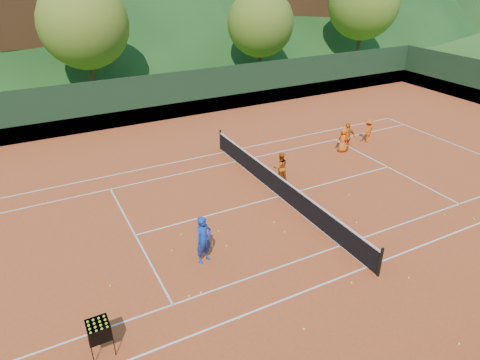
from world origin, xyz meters
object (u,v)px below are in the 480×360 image
student_a (280,167)px  student_b (347,137)px  student_d (368,131)px  chalet_right (288,0)px  coach (204,240)px  student_c (343,140)px  ball_hopper (99,331)px  chalet_mid (158,5)px  tennis_net (280,186)px

student_a → student_b: 5.19m
student_d → chalet_right: (12.24, 26.97, 4.55)m
coach → student_d: (12.46, 5.63, -0.18)m
coach → student_a: coach is taller
student_b → student_a: bearing=23.1°
student_b → student_c: (-0.19, 0.08, -0.13)m
ball_hopper → student_b: bearing=27.2°
chalet_mid → student_c: bearing=-90.7°
student_b → student_d: size_ratio=1.18×
tennis_net → ball_hopper: bearing=-150.4°
chalet_mid → chalet_right: chalet_right is taller
coach → student_a: (5.50, 3.83, -0.15)m
coach → student_a: bearing=15.4°
ball_hopper → student_c: bearing=27.7°
coach → student_a: 6.70m
student_b → student_d: 2.01m
student_b → tennis_net: bearing=32.0°
student_a → student_c: size_ratio=1.07×
student_c → chalet_right: (14.37, 27.39, 4.56)m
student_c → tennis_net: (-5.63, -2.61, -0.18)m
coach → chalet_right: bearing=33.3°
student_c → student_d: bearing=-154.8°
student_d → ball_hopper: size_ratio=1.37×
ball_hopper → chalet_right: bearing=50.6°
student_c → student_d: (2.13, 0.42, 0.01)m
coach → tennis_net: (4.70, 2.61, -0.37)m
student_c → student_a: bearing=30.0°
coach → chalet_right: size_ratio=0.15×
chalet_mid → coach: bearing=-106.3°
chalet_right → tennis_net: bearing=-123.7°
student_c → chalet_mid: (0.37, 31.39, 4.29)m
student_c → ball_hopper: student_c is taller
student_b → ball_hopper: bearing=35.7°
student_c → ball_hopper: size_ratio=1.35×
student_d → coach: bearing=5.8°
student_b → coach: bearing=34.5°
tennis_net → chalet_mid: size_ratio=0.95×
student_a → ball_hopper: student_a is taller
student_d → chalet_right: bearing=-132.9°
coach → student_b: coach is taller
coach → student_c: coach is taller
student_d → chalet_mid: (-1.76, 30.97, 4.28)m
coach → student_a: size_ratio=1.20×
tennis_net → ball_hopper: size_ratio=12.07×
student_a → ball_hopper: 11.22m
ball_hopper → chalet_right: size_ratio=0.08×
student_a → student_d: (6.96, 1.80, -0.04)m
tennis_net → chalet_right: 36.37m
ball_hopper → student_d: bearing=25.8°
student_a → chalet_right: bearing=-115.3°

